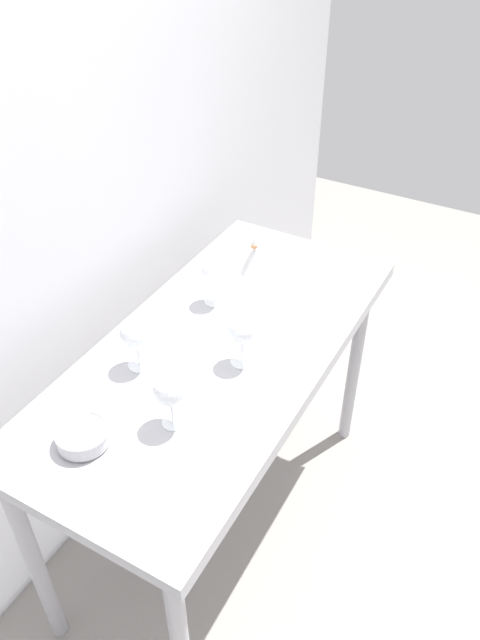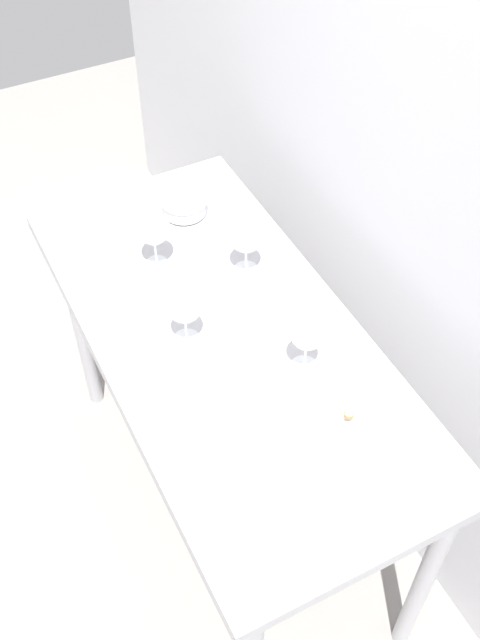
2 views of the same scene
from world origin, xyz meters
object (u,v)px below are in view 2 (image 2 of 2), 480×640
wine_glass_far_left (246,238)px  tasting_bowl (184,205)px  wine_glass_far_right (307,335)px  wine_glass_near_center (184,308)px  decanter_funnel (346,428)px  wine_glass_near_left (153,229)px  tasting_sheet_upper (238,383)px

wine_glass_far_left → tasting_bowl: (-0.30, -0.05, -0.09)m
tasting_bowl → wine_glass_far_right: bearing=1.6°
wine_glass_near_center → decanter_funnel: bearing=24.1°
wine_glass_near_left → wine_glass_far_right: size_ratio=1.05×
wine_glass_far_left → tasting_sheet_upper: (0.35, -0.20, -0.12)m
wine_glass_near_center → wine_glass_far_right: (0.22, 0.22, 0.00)m
wine_glass_near_left → tasting_bowl: (-0.17, 0.16, -0.10)m
wine_glass_far_left → wine_glass_far_right: (0.37, -0.03, 0.00)m
tasting_bowl → tasting_sheet_upper: bearing=-13.0°
wine_glass_near_left → decanter_funnel: bearing=11.8°
wine_glass_far_left → wine_glass_far_right: same height
tasting_sheet_upper → tasting_bowl: 0.67m
wine_glass_far_right → wine_glass_near_left: bearing=-160.7°
wine_glass_far_left → wine_glass_near_center: size_ratio=1.00×
wine_glass_far_right → wine_glass_near_center: bearing=-134.1°
tasting_sheet_upper → tasting_bowl: bearing=150.8°
wine_glass_near_center → tasting_bowl: (-0.46, 0.20, -0.09)m
wine_glass_near_left → wine_glass_near_center: bearing=-8.1°
wine_glass_far_right → tasting_bowl: bearing=-178.4°
wine_glass_near_left → decanter_funnel: (0.74, 0.16, -0.08)m
wine_glass_near_center → tasting_sheet_upper: (0.19, 0.05, -0.12)m
wine_glass_near_left → tasting_sheet_upper: wine_glass_near_left is taller
wine_glass_far_right → tasting_sheet_upper: (-0.03, -0.17, -0.12)m
wine_glass_near_left → tasting_bowl: size_ratio=1.26×
tasting_sheet_upper → decanter_funnel: decanter_funnel is taller
wine_glass_near_left → tasting_bowl: 0.25m
wine_glass_near_left → wine_glass_far_right: bearing=19.3°
wine_glass_near_center → decanter_funnel: size_ratio=1.20×
wine_glass_near_left → wine_glass_far_right: 0.54m
wine_glass_near_center → tasting_bowl: size_ratio=1.20×
wine_glass_near_center → decanter_funnel: (0.44, 0.20, -0.07)m
wine_glass_far_left → tasting_sheet_upper: 0.42m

